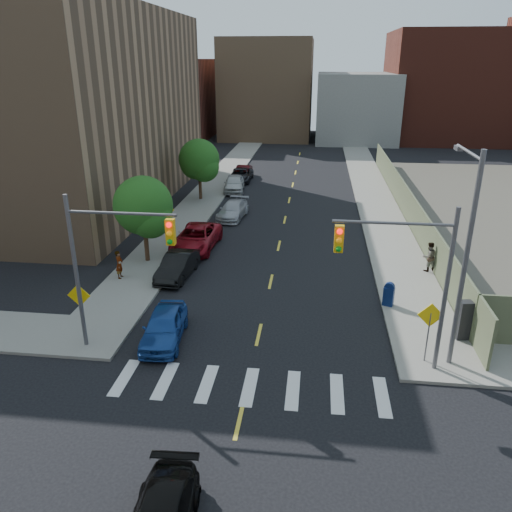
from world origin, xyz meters
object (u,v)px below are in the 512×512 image
(parked_car_white, at_px, (234,183))
(parked_car_maroon, at_px, (243,172))
(parked_car_blue, at_px, (164,326))
(parked_car_grey, at_px, (241,175))
(parked_car_black, at_px, (177,266))
(payphone, at_px, (464,320))
(pedestrian_east, at_px, (429,257))
(pedestrian_west, at_px, (119,264))
(parked_car_red, at_px, (196,238))
(mailbox, at_px, (389,294))
(parked_car_silver, at_px, (233,210))

(parked_car_white, distance_m, parked_car_maroon, 5.81)
(parked_car_blue, xyz_separation_m, parked_car_grey, (-1.30, 31.98, -0.06))
(parked_car_black, xyz_separation_m, payphone, (14.70, -5.45, 0.37))
(parked_car_blue, relative_size, pedestrian_east, 2.36)
(parked_car_maroon, height_order, payphone, payphone)
(pedestrian_west, xyz_separation_m, pedestrian_east, (17.89, 3.22, 0.07))
(parked_car_blue, xyz_separation_m, parked_car_white, (-1.30, 27.61, 0.07))
(pedestrian_west, bearing_deg, parked_car_maroon, -9.05)
(parked_car_blue, xyz_separation_m, parked_car_maroon, (-1.30, 33.42, -0.07))
(parked_car_red, height_order, mailbox, parked_car_red)
(parked_car_black, bearing_deg, parked_car_blue, -75.15)
(parked_car_white, distance_m, pedestrian_west, 21.66)
(parked_car_black, height_order, parked_car_red, parked_car_red)
(parked_car_blue, relative_size, payphone, 2.29)
(parked_car_white, bearing_deg, pedestrian_west, -104.28)
(mailbox, height_order, payphone, payphone)
(parked_car_blue, xyz_separation_m, mailbox, (10.50, 4.53, 0.04))
(parked_car_red, relative_size, payphone, 3.02)
(parked_car_grey, distance_m, pedestrian_west, 25.99)
(parked_car_black, height_order, parked_car_grey, parked_car_black)
(parked_car_red, relative_size, pedestrian_west, 3.37)
(parked_car_red, height_order, parked_car_silver, parked_car_red)
(pedestrian_west, bearing_deg, parked_car_white, -10.83)
(parked_car_red, height_order, pedestrian_west, pedestrian_west)
(parked_car_red, relative_size, mailbox, 4.41)
(parked_car_silver, distance_m, parked_car_white, 8.72)
(parked_car_silver, height_order, parked_car_maroon, parked_car_silver)
(pedestrian_east, bearing_deg, mailbox, 35.06)
(parked_car_red, relative_size, parked_car_white, 1.21)
(mailbox, distance_m, pedestrian_east, 5.68)
(mailbox, relative_size, pedestrian_west, 0.77)
(parked_car_grey, distance_m, pedestrian_east, 26.94)
(parked_car_white, bearing_deg, parked_car_grey, 84.18)
(parked_car_red, xyz_separation_m, payphone, (14.70, -10.16, 0.30))
(parked_car_maroon, height_order, pedestrian_west, pedestrian_west)
(parked_car_silver, xyz_separation_m, pedestrian_west, (-4.49, -12.80, 0.31))
(parked_car_white, relative_size, pedestrian_west, 2.79)
(parked_car_maroon, height_order, pedestrian_east, pedestrian_east)
(parked_car_white, relative_size, parked_car_grey, 0.97)
(parked_car_red, height_order, parked_car_grey, parked_car_red)
(parked_car_silver, relative_size, parked_car_maroon, 1.15)
(parked_car_black, distance_m, mailbox, 12.06)
(parked_car_white, bearing_deg, mailbox, -68.75)
(parked_car_white, bearing_deg, parked_car_red, -95.82)
(parked_car_silver, relative_size, payphone, 2.48)
(parked_car_black, xyz_separation_m, parked_car_red, (0.00, 4.71, 0.07))
(pedestrian_east, bearing_deg, parked_car_red, -33.22)
(pedestrian_east, bearing_deg, parked_car_grey, -81.15)
(parked_car_maroon, relative_size, pedestrian_east, 2.22)
(parked_car_red, relative_size, parked_car_maroon, 1.40)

